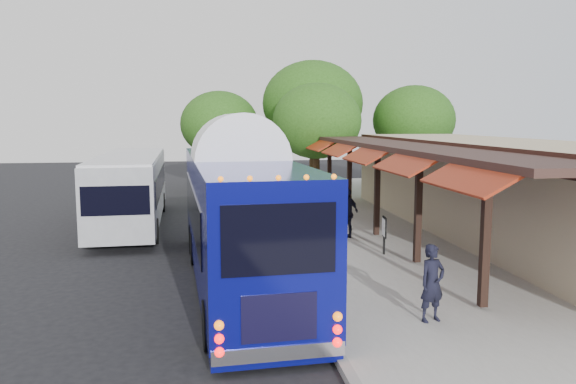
{
  "coord_description": "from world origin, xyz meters",
  "views": [
    {
      "loc": [
        -2.25,
        -15.38,
        4.37
      ],
      "look_at": [
        0.58,
        4.34,
        1.8
      ],
      "focal_mm": 35.0,
      "sensor_mm": 36.0,
      "label": 1
    }
  ],
  "objects_px": {
    "ped_b": "(327,208)",
    "ped_a": "(432,283)",
    "city_bus": "(131,186)",
    "ped_c": "(347,213)",
    "ped_d": "(303,196)",
    "sign_board": "(384,229)",
    "coach_bus": "(239,212)"
  },
  "relations": [
    {
      "from": "ped_b",
      "to": "ped_d",
      "type": "distance_m",
      "value": 3.64
    },
    {
      "from": "ped_a",
      "to": "sign_board",
      "type": "bearing_deg",
      "value": 64.58
    },
    {
      "from": "ped_c",
      "to": "sign_board",
      "type": "bearing_deg",
      "value": 67.69
    },
    {
      "from": "ped_b",
      "to": "ped_a",
      "type": "bearing_deg",
      "value": 96.56
    },
    {
      "from": "ped_c",
      "to": "sign_board",
      "type": "relative_size",
      "value": 1.52
    },
    {
      "from": "ped_b",
      "to": "sign_board",
      "type": "bearing_deg",
      "value": 110.83
    },
    {
      "from": "city_bus",
      "to": "ped_c",
      "type": "height_order",
      "value": "city_bus"
    },
    {
      "from": "ped_c",
      "to": "ped_d",
      "type": "height_order",
      "value": "ped_c"
    },
    {
      "from": "city_bus",
      "to": "ped_b",
      "type": "distance_m",
      "value": 8.28
    },
    {
      "from": "city_bus",
      "to": "ped_a",
      "type": "bearing_deg",
      "value": -61.26
    },
    {
      "from": "city_bus",
      "to": "ped_b",
      "type": "bearing_deg",
      "value": -25.7
    },
    {
      "from": "city_bus",
      "to": "coach_bus",
      "type": "bearing_deg",
      "value": -68.71
    },
    {
      "from": "city_bus",
      "to": "ped_c",
      "type": "relative_size",
      "value": 6.08
    },
    {
      "from": "ped_b",
      "to": "city_bus",
      "type": "bearing_deg",
      "value": -17.87
    },
    {
      "from": "city_bus",
      "to": "sign_board",
      "type": "xyz_separation_m",
      "value": [
        8.62,
        -7.02,
        -0.67
      ]
    },
    {
      "from": "ped_d",
      "to": "sign_board",
      "type": "distance_m",
      "value": 7.49
    },
    {
      "from": "city_bus",
      "to": "ped_c",
      "type": "bearing_deg",
      "value": -31.35
    },
    {
      "from": "coach_bus",
      "to": "ped_b",
      "type": "distance_m",
      "value": 6.87
    },
    {
      "from": "coach_bus",
      "to": "ped_d",
      "type": "distance_m",
      "value": 10.01
    },
    {
      "from": "ped_b",
      "to": "ped_d",
      "type": "xyz_separation_m",
      "value": [
        -0.29,
        3.63,
        -0.0
      ]
    },
    {
      "from": "ped_c",
      "to": "ped_a",
      "type": "bearing_deg",
      "value": 53.5
    },
    {
      "from": "ped_d",
      "to": "ped_b",
      "type": "bearing_deg",
      "value": 100.22
    },
    {
      "from": "coach_bus",
      "to": "ped_a",
      "type": "distance_m",
      "value": 5.5
    },
    {
      "from": "ped_a",
      "to": "ped_d",
      "type": "distance_m",
      "value": 13.25
    },
    {
      "from": "coach_bus",
      "to": "ped_a",
      "type": "xyz_separation_m",
      "value": [
        3.81,
        -3.84,
        -0.97
      ]
    },
    {
      "from": "city_bus",
      "to": "ped_a",
      "type": "relative_size",
      "value": 6.7
    },
    {
      "from": "ped_a",
      "to": "ped_c",
      "type": "height_order",
      "value": "ped_c"
    },
    {
      "from": "ped_b",
      "to": "sign_board",
      "type": "distance_m",
      "value": 3.89
    },
    {
      "from": "ped_a",
      "to": "sign_board",
      "type": "distance_m",
      "value": 5.92
    },
    {
      "from": "city_bus",
      "to": "ped_d",
      "type": "bearing_deg",
      "value": 0.41
    },
    {
      "from": "ped_a",
      "to": "ped_d",
      "type": "bearing_deg",
      "value": 74.84
    },
    {
      "from": "ped_a",
      "to": "ped_b",
      "type": "xyz_separation_m",
      "value": [
        -0.18,
        9.61,
        0.08
      ]
    }
  ]
}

